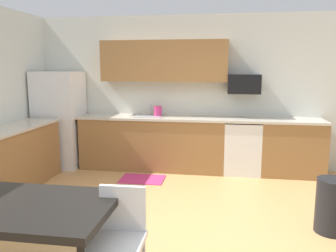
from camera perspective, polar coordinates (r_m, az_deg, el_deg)
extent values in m
plane|color=tan|center=(4.08, -2.31, -16.36)|extent=(12.00, 12.00, 0.00)
cube|color=silver|center=(6.31, 2.38, 5.61)|extent=(5.80, 0.10, 2.70)
cube|color=olive|center=(6.17, -2.57, -2.93)|extent=(2.52, 0.60, 0.90)
cube|color=olive|center=(6.16, 19.67, -3.52)|extent=(1.03, 0.60, 0.90)
cube|color=olive|center=(5.51, -24.83, -5.36)|extent=(0.60, 2.00, 0.90)
cube|color=beige|center=(6.01, 1.96, 1.29)|extent=(4.80, 0.64, 0.04)
cube|color=beige|center=(5.41, -25.18, -0.54)|extent=(0.64, 2.00, 0.04)
cube|color=olive|center=(6.12, -0.67, 10.65)|extent=(2.20, 0.34, 0.70)
cube|color=white|center=(6.57, -17.35, 1.05)|extent=(0.76, 0.70, 1.72)
cube|color=white|center=(6.06, 12.08, -3.47)|extent=(0.60, 0.60, 0.88)
cube|color=black|center=(5.98, 12.24, 0.79)|extent=(0.60, 0.60, 0.03)
cube|color=black|center=(6.01, 12.39, 6.76)|extent=(0.54, 0.36, 0.32)
cube|color=#A5A8AD|center=(6.10, -3.15, 1.03)|extent=(0.48, 0.40, 0.14)
cylinder|color=#B2B5BA|center=(6.26, -2.81, 2.73)|extent=(0.02, 0.02, 0.24)
cube|color=black|center=(2.97, -22.89, -12.24)|extent=(1.40, 0.90, 0.06)
cylinder|color=black|center=(3.19, -8.21, -17.36)|extent=(0.05, 0.05, 0.69)
cube|color=white|center=(2.85, -8.33, -18.53)|extent=(0.41, 0.41, 0.05)
cube|color=white|center=(2.92, -7.43, -13.44)|extent=(0.38, 0.05, 0.40)
cylinder|color=black|center=(4.26, 25.48, -11.79)|extent=(0.36, 0.36, 0.60)
cube|color=#CC3372|center=(5.68, -4.25, -8.69)|extent=(0.70, 0.50, 0.01)
cylinder|color=#CC3372|center=(6.10, -1.69, 2.37)|extent=(0.14, 0.14, 0.20)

